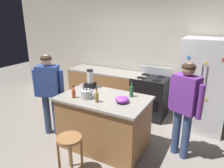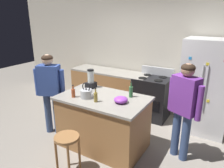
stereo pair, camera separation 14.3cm
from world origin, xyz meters
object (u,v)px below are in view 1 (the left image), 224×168
Objects in this scene: bottle_cooking_sauce at (74,93)px; refrigerator at (203,86)px; person_by_island_left at (49,88)px; bottle_vinegar at (97,97)px; blender_appliance at (90,80)px; kitchen_island at (104,122)px; tea_kettle at (87,94)px; bottle_olive_oil at (131,91)px; bar_stool at (70,145)px; stove_range at (150,97)px; person_by_sink_right at (185,102)px; mixing_bowl at (122,100)px.

refrigerator is at bearing 43.63° from bottle_cooking_sauce.
bottle_vinegar is (1.13, -0.10, 0.07)m from person_by_island_left.
blender_appliance reaches higher than bottle_cooking_sauce.
kitchen_island is 4.26× the size of blender_appliance.
blender_appliance is 0.53m from tea_kettle.
bottle_olive_oil is at bearing 31.33° from bottle_cooking_sauce.
tea_kettle is (-1.63, -1.66, 0.09)m from refrigerator.
bottle_olive_oil reaches higher than bar_stool.
bar_stool is (1.06, -0.73, -0.47)m from person_by_island_left.
stove_range is 4.05× the size of bottle_olive_oil.
person_by_sink_right reaches higher than bottle_vinegar.
bar_stool is 1.75× the size of blender_appliance.
blender_appliance reaches higher than stove_range.
person_by_sink_right reaches higher than bottle_olive_oil.
bottle_vinegar reaches higher than kitchen_island.
kitchen_island is at bearing -101.89° from stove_range.
person_by_island_left is 5.74× the size of bottle_olive_oil.
blender_appliance reaches higher than mixing_bowl.
stove_range is 2.24m from person_by_island_left.
bottle_cooking_sauce is (-1.68, -0.63, 0.05)m from person_by_sink_right.
bottle_vinegar is 1.06× the size of mixing_bowl.
kitchen_island is at bearing -33.00° from blender_appliance.
bar_stool is at bearing -122.09° from refrigerator.
mixing_bowl is at bearing -123.88° from refrigerator.
kitchen_island is 0.95× the size of person_by_sink_right.
person_by_sink_right is 5.80× the size of tea_kettle.
bottle_olive_oil is (0.47, 1.10, 0.55)m from bar_stool.
stove_range is 1.55m from person_by_sink_right.
kitchen_island is at bearing 92.09° from bottle_vinegar.
bottle_vinegar is (-1.40, -1.72, 0.10)m from refrigerator.
tea_kettle is at bearing -160.10° from person_by_sink_right.
tea_kettle is (0.25, -0.46, -0.07)m from blender_appliance.
person_by_sink_right is at bearing 25.61° from mixing_bowl.
bottle_olive_oil is (0.40, 0.25, 0.57)m from kitchen_island.
stove_range is at bearing 72.04° from tea_kettle.
bottle_cooking_sauce is at bearing -10.63° from person_by_island_left.
bottle_vinegar is (0.44, 0.03, 0.01)m from bottle_cooking_sauce.
refrigerator is at bearing 56.12° from mixing_bowl.
person_by_island_left reaches higher than bottle_cooking_sauce.
blender_appliance reaches higher than bottle_vinegar.
mixing_bowl is at bearing 61.57° from bar_stool.
bar_stool is 2.63× the size of bottle_vinegar.
blender_appliance is at bearing -123.05° from stove_range.
tea_kettle is at bearing -107.96° from stove_range.
person_by_island_left is 1.14m from bottle_vinegar.
blender_appliance is at bearing 33.33° from person_by_island_left.
blender_appliance is (-0.79, -1.22, 0.61)m from stove_range.
bottle_cooking_sauce is 0.44m from bottle_vinegar.
bar_stool is at bearing -70.71° from blender_appliance.
person_by_island_left is at bearing -177.13° from mixing_bowl.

